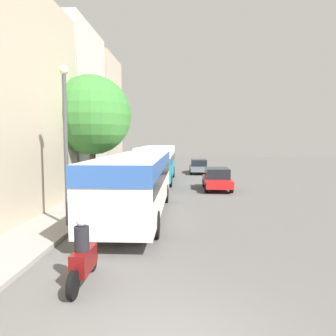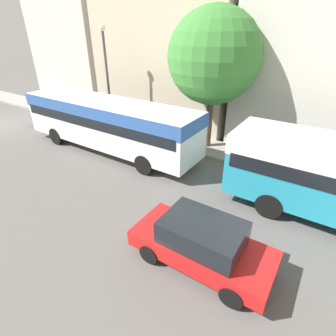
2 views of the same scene
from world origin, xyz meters
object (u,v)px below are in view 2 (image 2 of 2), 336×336
(pedestrian_near_curb, at_px, (67,102))
(car_far_curb, at_px, (202,242))
(bus_lead, at_px, (108,119))
(motorcycle_behind_lead, at_px, (40,116))

(pedestrian_near_curb, bearing_deg, car_far_curb, 64.22)
(bus_lead, bearing_deg, motorcycle_behind_lead, -92.28)
(bus_lead, relative_size, pedestrian_near_curb, 6.59)
(bus_lead, relative_size, motorcycle_behind_lead, 4.84)
(bus_lead, bearing_deg, car_far_curb, 60.86)
(bus_lead, distance_m, car_far_curb, 9.33)
(bus_lead, xyz_separation_m, motorcycle_behind_lead, (-0.28, -7.13, -1.16))
(car_far_curb, height_order, pedestrian_near_curb, pedestrian_near_curb)
(motorcycle_behind_lead, relative_size, car_far_curb, 0.53)
(bus_lead, xyz_separation_m, car_far_curb, (4.51, 8.10, -1.05))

